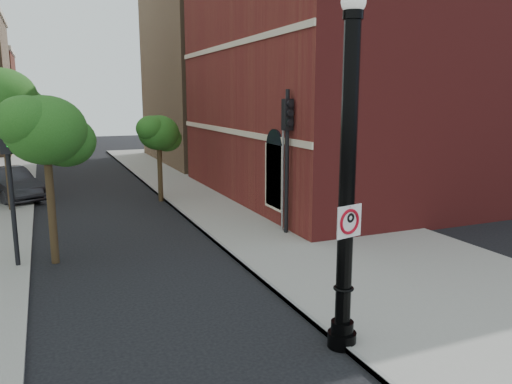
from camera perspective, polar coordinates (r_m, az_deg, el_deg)
name	(u,v)px	position (r m, az deg, el deg)	size (l,w,h in m)	color
ground	(240,355)	(10.61, -1.82, -18.11)	(120.00, 120.00, 0.00)	black
sidewalk_right	(286,217)	(21.48, 3.45, -2.84)	(8.00, 60.00, 0.12)	gray
curb_edge	(197,226)	(20.08, -6.72, -3.84)	(0.10, 60.00, 0.14)	gray
brick_wall_building	(416,76)	(29.81, 17.86, 12.50)	(22.30, 16.30, 12.50)	maroon
bg_building_tan_b	(288,74)	(43.27, 3.63, 13.30)	(22.00, 14.00, 14.00)	#89684B
lamppost	(347,193)	(9.98, 10.35, -0.10)	(0.60, 0.60, 7.09)	black
no_parking_sign	(349,221)	(9.93, 10.62, -3.30)	(0.64, 0.18, 0.65)	white
parked_car	(9,184)	(27.95, -26.42, 0.83)	(1.74, 4.99, 1.64)	#2A2A2E
traffic_signal_left	(9,163)	(16.23, -26.42, 2.99)	(0.37, 0.42, 4.80)	black
traffic_signal_right	(287,139)	(18.22, 3.60, 6.11)	(0.35, 0.44, 5.40)	black
utility_pole	(283,173)	(18.67, 3.09, 2.23)	(0.09, 0.09, 4.69)	#999999
street_tree_a	(47,132)	(16.32, -22.81, 6.34)	(2.88, 2.60, 5.19)	#362715
street_tree_b	(3,99)	(24.67, -26.97, 9.46)	(3.54, 3.20, 6.37)	#362715
street_tree_c	(159,134)	(24.97, -11.02, 6.54)	(2.36, 2.13, 4.25)	#362715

